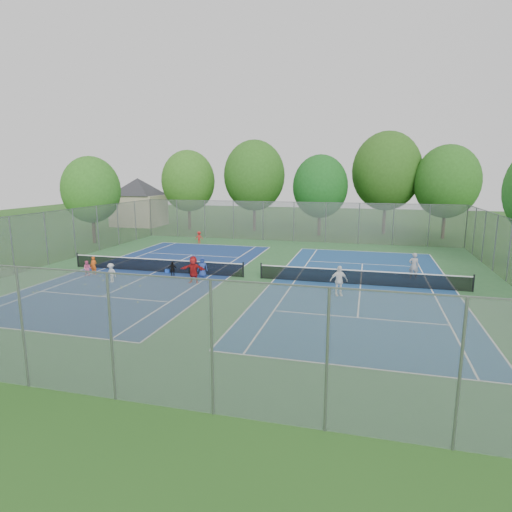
% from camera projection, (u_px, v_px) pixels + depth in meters
% --- Properties ---
extents(ground, '(120.00, 120.00, 0.00)m').
position_uv_depth(ground, '(252.00, 278.00, 28.34)').
color(ground, '#25541A').
rests_on(ground, ground).
extents(court_pad, '(32.00, 32.00, 0.01)m').
position_uv_depth(court_pad, '(252.00, 278.00, 28.34)').
color(court_pad, '#2F6334').
rests_on(court_pad, ground).
extents(court_left, '(10.97, 23.77, 0.01)m').
position_uv_depth(court_left, '(156.00, 272.00, 30.09)').
color(court_left, navy).
rests_on(court_left, court_pad).
extents(court_right, '(10.97, 23.77, 0.01)m').
position_uv_depth(court_right, '(361.00, 285.00, 26.59)').
color(court_right, navy).
rests_on(court_right, court_pad).
extents(net_left, '(12.87, 0.10, 0.91)m').
position_uv_depth(net_left, '(156.00, 266.00, 30.00)').
color(net_left, black).
rests_on(net_left, ground).
extents(net_right, '(12.87, 0.10, 0.91)m').
position_uv_depth(net_right, '(361.00, 278.00, 26.50)').
color(net_right, black).
rests_on(net_right, ground).
extents(fence_north, '(32.00, 0.10, 4.00)m').
position_uv_depth(fence_north, '(294.00, 222.00, 43.15)').
color(fence_north, gray).
rests_on(fence_north, ground).
extents(fence_south, '(32.00, 0.10, 4.00)m').
position_uv_depth(fence_south, '(111.00, 338.00, 12.77)').
color(fence_south, gray).
rests_on(fence_south, ground).
extents(fence_west, '(0.10, 32.00, 4.00)m').
position_uv_depth(fence_west, '(46.00, 239.00, 31.96)').
color(fence_west, gray).
rests_on(fence_west, ground).
extents(house, '(11.03, 11.03, 7.30)m').
position_uv_depth(house, '(138.00, 194.00, 55.82)').
color(house, '#B7A88C').
rests_on(house, ground).
extents(tree_nw, '(6.40, 6.40, 9.58)m').
position_uv_depth(tree_nw, '(188.00, 181.00, 51.60)').
color(tree_nw, '#443326').
rests_on(tree_nw, ground).
extents(tree_nl, '(7.20, 7.20, 10.69)m').
position_uv_depth(tree_nl, '(254.00, 176.00, 50.42)').
color(tree_nl, '#443326').
rests_on(tree_nl, ground).
extents(tree_nc, '(6.00, 6.00, 8.85)m').
position_uv_depth(tree_nc, '(320.00, 187.00, 46.74)').
color(tree_nc, '#443326').
rests_on(tree_nc, ground).
extents(tree_nr, '(7.60, 7.60, 11.42)m').
position_uv_depth(tree_nr, '(387.00, 171.00, 47.53)').
color(tree_nr, '#443326').
rests_on(tree_nr, ground).
extents(tree_ne, '(6.60, 6.60, 9.77)m').
position_uv_depth(tree_ne, '(447.00, 182.00, 44.33)').
color(tree_ne, '#443326').
rests_on(tree_ne, ground).
extents(tree_side_w, '(5.60, 5.60, 8.47)m').
position_uv_depth(tree_side_w, '(91.00, 190.00, 41.58)').
color(tree_side_w, '#443326').
rests_on(tree_side_w, ground).
extents(ball_crate, '(0.37, 0.37, 0.26)m').
position_uv_depth(ball_crate, '(167.00, 271.00, 29.78)').
color(ball_crate, blue).
rests_on(ball_crate, ground).
extents(ball_hopper, '(0.34, 0.34, 0.61)m').
position_uv_depth(ball_hopper, '(192.00, 269.00, 29.58)').
color(ball_hopper, '#238338').
rests_on(ball_hopper, ground).
extents(student_a, '(0.46, 0.31, 1.26)m').
position_uv_depth(student_a, '(94.00, 266.00, 29.16)').
color(student_a, '#E05715').
rests_on(student_a, ground).
extents(student_b, '(0.61, 0.54, 1.07)m').
position_uv_depth(student_b, '(87.00, 269.00, 28.71)').
color(student_b, '#ED5C90').
rests_on(student_b, ground).
extents(student_c, '(0.86, 0.59, 1.23)m').
position_uv_depth(student_c, '(111.00, 273.00, 27.12)').
color(student_c, beige).
rests_on(student_c, ground).
extents(student_d, '(0.68, 0.39, 1.09)m').
position_uv_depth(student_d, '(172.00, 269.00, 28.42)').
color(student_d, black).
rests_on(student_d, ground).
extents(student_e, '(0.77, 0.66, 1.34)m').
position_uv_depth(student_e, '(202.00, 267.00, 28.46)').
color(student_e, navy).
rests_on(student_e, ground).
extents(student_f, '(1.62, 0.58, 1.73)m').
position_uv_depth(student_f, '(193.00, 270.00, 26.90)').
color(student_f, '#AC1818').
rests_on(student_f, ground).
extents(child_far_baseline, '(0.84, 0.58, 1.20)m').
position_uv_depth(child_far_baseline, '(199.00, 237.00, 42.15)').
color(child_far_baseline, red).
rests_on(child_far_baseline, ground).
extents(instructor, '(0.65, 0.44, 1.77)m').
position_uv_depth(instructor, '(414.00, 266.00, 27.85)').
color(instructor, gray).
rests_on(instructor, ground).
extents(teen_court_b, '(1.11, 0.78, 1.75)m').
position_uv_depth(teen_court_b, '(339.00, 281.00, 24.06)').
color(teen_court_b, white).
rests_on(teen_court_b, ground).
extents(tennis_ball_0, '(0.07, 0.07, 0.07)m').
position_uv_depth(tennis_ball_0, '(100.00, 276.00, 28.61)').
color(tennis_ball_0, '#ACC42D').
rests_on(tennis_ball_0, ground).
extents(tennis_ball_1, '(0.07, 0.07, 0.07)m').
position_uv_depth(tennis_ball_1, '(101.00, 296.00, 24.00)').
color(tennis_ball_1, gold).
rests_on(tennis_ball_1, ground).
extents(tennis_ball_2, '(0.07, 0.07, 0.07)m').
position_uv_depth(tennis_ball_2, '(103.00, 281.00, 27.50)').
color(tennis_ball_2, yellow).
rests_on(tennis_ball_2, ground).
extents(tennis_ball_3, '(0.07, 0.07, 0.07)m').
position_uv_depth(tennis_ball_3, '(85.00, 285.00, 26.48)').
color(tennis_ball_3, '#D0E234').
rests_on(tennis_ball_3, ground).
extents(tennis_ball_4, '(0.07, 0.07, 0.07)m').
position_uv_depth(tennis_ball_4, '(37.00, 291.00, 25.04)').
color(tennis_ball_4, '#C4DA32').
rests_on(tennis_ball_4, ground).
extents(tennis_ball_5, '(0.07, 0.07, 0.07)m').
position_uv_depth(tennis_ball_5, '(33.00, 293.00, 24.75)').
color(tennis_ball_5, '#C4E735').
rests_on(tennis_ball_5, ground).
extents(tennis_ball_6, '(0.07, 0.07, 0.07)m').
position_uv_depth(tennis_ball_6, '(126.00, 286.00, 26.19)').
color(tennis_ball_6, '#EAF238').
rests_on(tennis_ball_6, ground).
extents(tennis_ball_7, '(0.07, 0.07, 0.07)m').
position_uv_depth(tennis_ball_7, '(138.00, 302.00, 22.87)').
color(tennis_ball_7, '#C4E635').
rests_on(tennis_ball_7, ground).
extents(tennis_ball_8, '(0.07, 0.07, 0.07)m').
position_uv_depth(tennis_ball_8, '(99.00, 287.00, 25.99)').
color(tennis_ball_8, '#A8C92E').
rests_on(tennis_ball_8, ground).
extents(tennis_ball_9, '(0.07, 0.07, 0.07)m').
position_uv_depth(tennis_ball_9, '(140.00, 286.00, 26.13)').
color(tennis_ball_9, '#C2E635').
rests_on(tennis_ball_9, ground).
extents(tennis_ball_10, '(0.07, 0.07, 0.07)m').
position_uv_depth(tennis_ball_10, '(122.00, 288.00, 25.68)').
color(tennis_ball_10, '#ABCE30').
rests_on(tennis_ball_10, ground).
extents(tennis_ball_11, '(0.07, 0.07, 0.07)m').
position_uv_depth(tennis_ball_11, '(121.00, 286.00, 26.11)').
color(tennis_ball_11, '#D9EA36').
rests_on(tennis_ball_11, ground).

